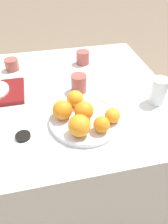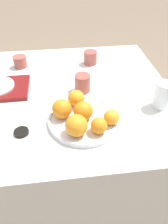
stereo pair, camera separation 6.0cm
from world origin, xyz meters
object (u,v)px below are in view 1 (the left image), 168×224
at_px(fruit_platter, 84,119).
at_px(orange_5, 78,126).
at_px(orange_0, 83,111).
at_px(orange_3, 101,125).
at_px(orange_4, 61,110).
at_px(cup_2, 11,65).
at_px(cup_0, 78,83).
at_px(soy_dish, 22,136).
at_px(orange_2, 74,99).
at_px(orange_1, 112,116).
at_px(cup_1, 82,57).
at_px(water_glass, 158,91).

distance_m(fruit_platter, orange_5, 0.10).
height_order(orange_0, orange_5, orange_5).
height_order(orange_3, orange_4, orange_4).
xyz_separation_m(orange_4, cup_2, (-0.21, 0.47, -0.02)).
height_order(fruit_platter, orange_0, orange_0).
bearing_deg(cup_0, fruit_platter, -95.33).
height_order(orange_3, soy_dish, orange_3).
bearing_deg(orange_4, cup_0, 61.47).
bearing_deg(orange_2, orange_0, -78.45).
bearing_deg(orange_1, cup_1, 90.29).
distance_m(orange_0, orange_3, 0.10).
relative_size(orange_3, cup_0, 0.74).
distance_m(fruit_platter, cup_1, 0.50).
bearing_deg(orange_3, orange_4, 141.33).
distance_m(orange_3, cup_0, 0.30).
height_order(orange_1, cup_2, orange_1).
bearing_deg(orange_5, orange_0, 66.77).
relative_size(orange_3, cup_1, 0.82).
bearing_deg(orange_4, orange_3, -38.67).
distance_m(orange_1, orange_2, 0.18).
height_order(cup_0, soy_dish, cup_0).
bearing_deg(orange_3, fruit_platter, 119.28).
height_order(orange_0, water_glass, water_glass).
bearing_deg(orange_4, orange_0, -15.01).
relative_size(orange_3, orange_5, 0.75).
xyz_separation_m(orange_3, soy_dish, (-0.29, 0.04, -0.04)).
bearing_deg(orange_1, fruit_platter, 158.59).
bearing_deg(orange_0, orange_2, 101.55).
relative_size(orange_0, cup_0, 0.91).
bearing_deg(orange_4, cup_1, 68.43).
xyz_separation_m(orange_2, cup_2, (-0.27, 0.41, -0.02)).
distance_m(orange_4, cup_1, 0.50).
bearing_deg(cup_0, orange_3, -85.27).
xyz_separation_m(cup_1, cup_2, (-0.39, 0.01, -0.01)).
bearing_deg(cup_1, orange_5, -103.50).
distance_m(fruit_platter, soy_dish, 0.25).
xyz_separation_m(orange_0, orange_3, (0.05, -0.08, -0.01)).
xyz_separation_m(orange_2, cup_1, (0.12, 0.40, -0.01)).
distance_m(cup_1, cup_2, 0.39).
distance_m(water_glass, cup_2, 0.77).
bearing_deg(orange_3, water_glass, 25.04).
bearing_deg(orange_0, water_glass, 9.23).
bearing_deg(orange_3, orange_1, 36.11).
xyz_separation_m(orange_2, soy_dish, (-0.22, -0.13, -0.05)).
xyz_separation_m(orange_4, cup_0, (0.11, 0.19, -0.01)).
bearing_deg(cup_2, orange_3, -59.55).
distance_m(cup_0, cup_1, 0.28).
height_order(orange_0, cup_1, orange_0).
bearing_deg(orange_1, soy_dish, 179.38).
bearing_deg(orange_3, soy_dish, 171.28).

